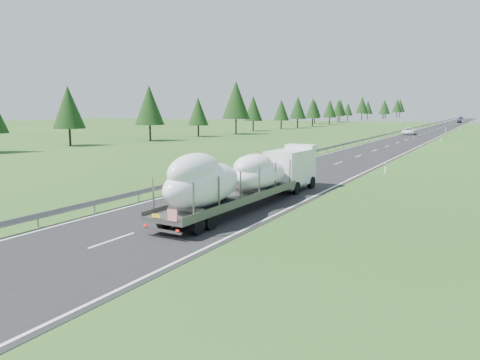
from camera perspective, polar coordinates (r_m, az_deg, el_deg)
The scene contains 10 objects.
ground at distance 23.35m, azimuth -15.29°, elevation -7.14°, with size 400.00×400.00×0.00m, color #264E1A.
road_surface at distance 117.25m, azimuth 21.12°, elevation 5.15°, with size 10.00×400.00×0.02m, color black.
guardrail at distance 117.99m, azimuth 18.57°, elevation 5.59°, with size 0.10×400.00×0.76m.
marker_posts at distance 171.36m, azimuth 25.84°, elevation 6.01°, with size 0.13×350.08×1.00m.
highway_sign at distance 96.50m, azimuth 23.79°, elevation 5.40°, with size 0.08×0.90×2.60m.
tree_line_left at distance 160.34m, azimuth 7.34°, elevation 8.95°, with size 15.14×338.14×12.65m.
boat_truck at distance 29.49m, azimuth 0.78°, elevation 0.52°, with size 2.87×18.24×3.95m.
distant_van at distance 117.36m, azimuth 19.90°, elevation 5.61°, with size 2.72×5.89×1.64m, color white.
distant_car_dark at distance 215.73m, azimuth 25.18°, elevation 6.48°, with size 1.55×3.85×1.31m, color black.
distant_car_blue at distance 291.46m, azimuth 25.31°, elevation 6.88°, with size 1.63×4.69×1.54m, color #182045.
Camera 1 is at (15.78, -16.02, 6.29)m, focal length 35.00 mm.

